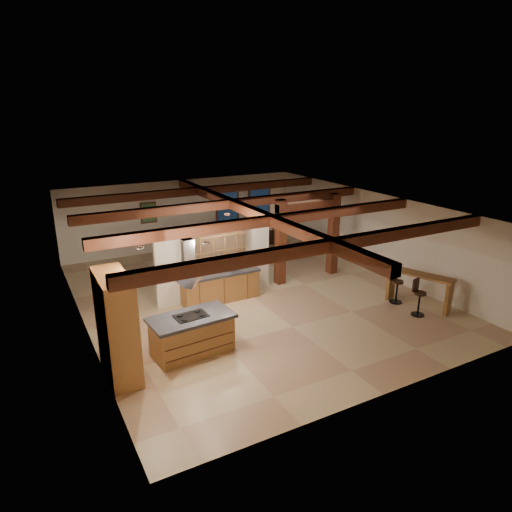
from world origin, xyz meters
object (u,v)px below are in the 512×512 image
at_px(dining_table, 215,259).
at_px(bar_counter, 419,284).
at_px(kitchen_island, 192,334).
at_px(sofa, 252,236).

relative_size(dining_table, bar_counter, 0.81).
height_order(kitchen_island, bar_counter, bar_counter).
relative_size(kitchen_island, sofa, 0.89).
bearing_deg(bar_counter, sofa, 98.62).
relative_size(sofa, bar_counter, 1.16).
distance_m(sofa, bar_counter, 8.38).
height_order(dining_table, bar_counter, bar_counter).
height_order(kitchen_island, sofa, kitchen_island).
bearing_deg(sofa, dining_table, 52.84).
xyz_separation_m(kitchen_island, sofa, (5.74, 7.63, -0.16)).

